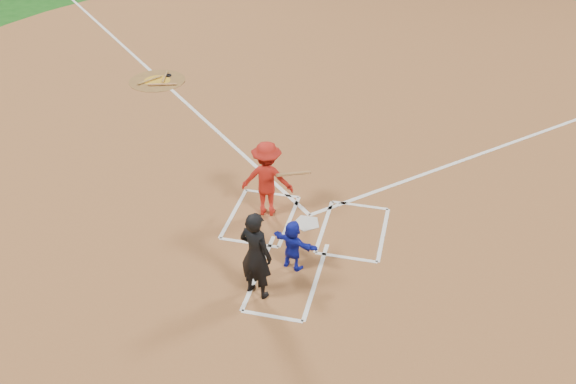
% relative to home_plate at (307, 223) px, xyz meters
% --- Properties ---
extents(ground, '(120.00, 120.00, 0.00)m').
position_rel_home_plate_xyz_m(ground, '(0.00, 0.00, -0.02)').
color(ground, '#134A12').
rests_on(ground, ground).
extents(home_plate_dirt, '(28.00, 28.00, 0.01)m').
position_rel_home_plate_xyz_m(home_plate_dirt, '(0.00, 6.00, -0.01)').
color(home_plate_dirt, brown).
rests_on(home_plate_dirt, ground).
extents(home_plate, '(0.60, 0.60, 0.02)m').
position_rel_home_plate_xyz_m(home_plate, '(0.00, 0.00, 0.00)').
color(home_plate, silver).
rests_on(home_plate, home_plate_dirt).
extents(on_deck_circle, '(1.70, 1.70, 0.01)m').
position_rel_home_plate_xyz_m(on_deck_circle, '(-5.98, 6.12, -0.00)').
color(on_deck_circle, brown).
rests_on(on_deck_circle, home_plate_dirt).
extents(on_deck_logo, '(0.80, 0.80, 0.00)m').
position_rel_home_plate_xyz_m(on_deck_logo, '(-5.98, 6.12, 0.00)').
color(on_deck_logo, '#C48D17').
rests_on(on_deck_logo, on_deck_circle).
extents(on_deck_bat_a, '(0.25, 0.83, 0.06)m').
position_rel_home_plate_xyz_m(on_deck_bat_a, '(-5.83, 6.37, 0.03)').
color(on_deck_bat_a, '#9F733A').
rests_on(on_deck_bat_a, on_deck_circle).
extents(on_deck_bat_b, '(0.49, 0.75, 0.06)m').
position_rel_home_plate_xyz_m(on_deck_bat_b, '(-6.18, 6.02, 0.03)').
color(on_deck_bat_b, olive).
rests_on(on_deck_bat_b, on_deck_circle).
extents(on_deck_bat_c, '(0.82, 0.30, 0.06)m').
position_rel_home_plate_xyz_m(on_deck_bat_c, '(-5.68, 5.82, 0.03)').
color(on_deck_bat_c, '#A46B3C').
rests_on(on_deck_bat_c, on_deck_circle).
extents(bat_weight_donut, '(0.19, 0.19, 0.05)m').
position_rel_home_plate_xyz_m(bat_weight_donut, '(-5.78, 6.52, 0.03)').
color(bat_weight_donut, black).
rests_on(bat_weight_donut, on_deck_circle).
extents(catcher, '(1.00, 0.61, 1.03)m').
position_rel_home_plate_xyz_m(catcher, '(0.04, -1.42, 0.51)').
color(catcher, '#1620B3').
rests_on(catcher, home_plate_dirt).
extents(umpire, '(0.74, 0.60, 1.74)m').
position_rel_home_plate_xyz_m(umpire, '(-0.42, -2.28, 0.86)').
color(umpire, black).
rests_on(umpire, home_plate_dirt).
extents(chalk_markings, '(28.35, 17.32, 0.01)m').
position_rel_home_plate_xyz_m(chalk_markings, '(0.00, 5.29, -0.01)').
color(chalk_markings, white).
rests_on(chalk_markings, home_plate_dirt).
extents(batter_at_plate, '(1.47, 0.85, 1.67)m').
position_rel_home_plate_xyz_m(batter_at_plate, '(-0.89, 0.20, 0.83)').
color(batter_at_plate, '#AF1C13').
rests_on(batter_at_plate, home_plate_dirt).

